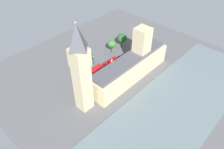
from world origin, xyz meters
TOP-DOWN VIEW (x-y plane):
  - ground_plane at (0.00, 0.00)m, footprint 141.29×141.29m
  - river_thames at (-35.16, 0.00)m, footprint 40.97×127.16m
  - parliament_building at (-1.99, -1.62)m, footprint 13.70×56.66m
  - clock_tower at (-0.31, 33.98)m, footprint 7.72×7.72m
  - car_dark_green_far_end at (12.64, -21.65)m, footprint 1.91×4.50m
  - car_silver_corner at (13.40, -15.34)m, footprint 1.89×4.18m
  - car_black_under_trees at (14.78, -9.10)m, footprint 1.96×4.33m
  - double_decker_bus_near_tower at (13.14, 0.16)m, footprint 2.71×10.52m
  - double_decker_bus_trailing at (14.50, 12.38)m, footprint 3.45×10.68m
  - car_blue_by_river_gate at (12.61, 21.50)m, footprint 2.15×4.91m
  - pedestrian_opposite_hall at (7.07, -12.01)m, footprint 0.47×0.58m
  - pedestrian_midblock at (6.65, 14.36)m, footprint 0.69×0.64m
  - pedestrian_kerbside at (6.47, -14.17)m, footprint 0.67×0.69m
  - plane_tree_leading at (23.56, 8.99)m, footprint 5.57×5.57m
  - plane_tree_slot_10 at (23.47, -12.01)m, footprint 5.89×5.89m
  - plane_tree_slot_11 at (23.87, -23.01)m, footprint 7.08×7.08m
  - street_lamp_slot_12 at (22.39, 6.25)m, footprint 0.56×0.56m

SIDE VIEW (x-z plane):
  - ground_plane at x=0.00m, z-range 0.00..0.00m
  - river_thames at x=-35.16m, z-range 0.00..0.25m
  - pedestrian_midblock at x=6.65m, z-range -0.08..1.55m
  - pedestrian_opposite_hall at x=7.07m, z-range -0.08..1.56m
  - pedestrian_kerbside at x=6.47m, z-range -0.08..1.57m
  - car_black_under_trees at x=14.78m, z-range 0.02..1.76m
  - car_silver_corner at x=13.40m, z-range 0.02..1.76m
  - car_dark_green_far_end at x=12.64m, z-range 0.02..1.76m
  - car_blue_by_river_gate at x=12.61m, z-range 0.02..1.76m
  - double_decker_bus_near_tower at x=13.14m, z-range 0.26..5.01m
  - double_decker_bus_trailing at x=14.50m, z-range 0.26..5.01m
  - street_lamp_slot_12 at x=22.39m, z-range 1.30..8.06m
  - plane_tree_slot_11 at x=23.87m, z-range 1.78..11.38m
  - plane_tree_slot_10 at x=23.47m, z-range 2.22..11.75m
  - plane_tree_leading at x=23.56m, z-range 2.41..12.07m
  - parliament_building at x=-1.99m, z-range -6.49..22.22m
  - clock_tower at x=-0.31m, z-range 0.79..48.77m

